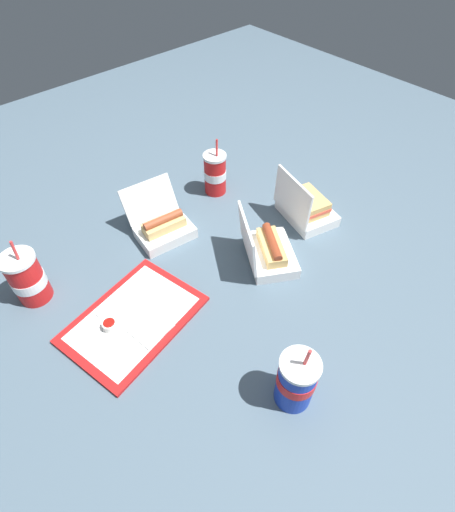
# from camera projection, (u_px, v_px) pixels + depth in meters

# --- Properties ---
(ground_plane) EXTENTS (3.20, 3.20, 0.00)m
(ground_plane) POSITION_uv_depth(u_px,v_px,m) (241.00, 273.00, 1.25)
(ground_plane) COLOR #4C6070
(food_tray) EXTENTS (0.42, 0.33, 0.01)m
(food_tray) POSITION_uv_depth(u_px,v_px,m) (133.00, 319.00, 1.13)
(food_tray) COLOR red
(food_tray) RESTS_ON ground_plane
(ketchup_cup) EXTENTS (0.04, 0.04, 0.02)m
(ketchup_cup) POSITION_uv_depth(u_px,v_px,m) (110.00, 325.00, 1.09)
(ketchup_cup) COLOR white
(ketchup_cup) RESTS_ON food_tray
(napkin_stack) EXTENTS (0.11, 0.11, 0.00)m
(napkin_stack) POSITION_uv_depth(u_px,v_px,m) (150.00, 327.00, 1.10)
(napkin_stack) COLOR white
(napkin_stack) RESTS_ON food_tray
(plastic_fork) EXTENTS (0.11, 0.01, 0.00)m
(plastic_fork) POSITION_uv_depth(u_px,v_px,m) (114.00, 305.00, 1.15)
(plastic_fork) COLOR white
(plastic_fork) RESTS_ON food_tray
(clamshell_hotdog_corner) EXTENTS (0.24, 0.25, 0.18)m
(clamshell_hotdog_corner) POSITION_uv_depth(u_px,v_px,m) (268.00, 251.00, 1.26)
(clamshell_hotdog_corner) COLOR white
(clamshell_hotdog_corner) RESTS_ON ground_plane
(clamshell_sandwich_front) EXTENTS (0.20, 0.23, 0.19)m
(clamshell_sandwich_front) POSITION_uv_depth(u_px,v_px,m) (306.00, 208.00, 1.40)
(clamshell_sandwich_front) COLOR white
(clamshell_sandwich_front) RESTS_ON ground_plane
(clamshell_hotdog_left) EXTENTS (0.21, 0.22, 0.16)m
(clamshell_hotdog_left) POSITION_uv_depth(u_px,v_px,m) (163.00, 226.00, 1.34)
(clamshell_hotdog_left) COLOR white
(clamshell_hotdog_left) RESTS_ON ground_plane
(soda_cup_back) EXTENTS (0.09, 0.09, 0.22)m
(soda_cup_back) POSITION_uv_depth(u_px,v_px,m) (215.00, 173.00, 1.47)
(soda_cup_back) COLOR red
(soda_cup_back) RESTS_ON ground_plane
(soda_cup_corner) EXTENTS (0.10, 0.10, 0.23)m
(soda_cup_corner) POSITION_uv_depth(u_px,v_px,m) (27.00, 278.00, 1.13)
(soda_cup_corner) COLOR red
(soda_cup_corner) RESTS_ON ground_plane
(soda_cup_center) EXTENTS (0.10, 0.10, 0.23)m
(soda_cup_center) POSITION_uv_depth(u_px,v_px,m) (296.00, 380.00, 0.92)
(soda_cup_center) COLOR #1938B7
(soda_cup_center) RESTS_ON ground_plane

